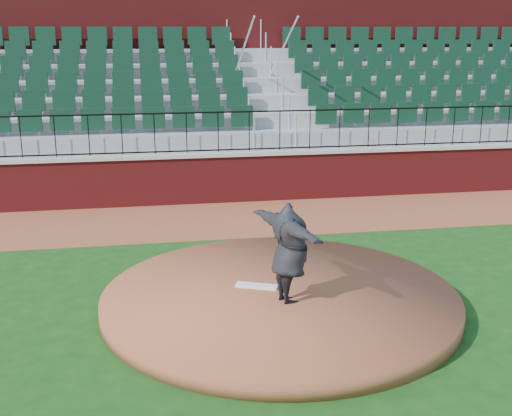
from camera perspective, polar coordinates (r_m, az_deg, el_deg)
The scene contains 10 objects.
ground at distance 10.50m, azimuth 1.43°, elevation -8.99°, with size 90.00×90.00×0.00m, color #133E11.
warning_track at distance 15.52m, azimuth -2.49°, elevation -0.90°, with size 34.00×3.20×0.01m, color brown.
field_wall at distance 16.91m, azimuth -3.22°, elevation 2.51°, with size 34.00×0.35×1.20m, color maroon.
wall_cap at distance 16.78m, azimuth -3.26°, elevation 4.68°, with size 34.00×0.45×0.10m, color #B7B7B7.
wall_railing at distance 16.69m, azimuth -3.28°, elevation 6.54°, with size 34.00×0.05×1.00m, color black, non-canonical shape.
seating_stands at distance 19.32m, azimuth -4.27°, elevation 9.19°, with size 34.00×5.10×4.60m, color gray, non-canonical shape.
concourse_wall at distance 22.05m, azimuth -5.05°, elevation 11.09°, with size 34.00×0.50×5.50m, color maroon.
pitchers_mound at distance 10.66m, azimuth 2.08°, elevation -7.89°, with size 5.66×5.66×0.25m, color brown.
pitching_rubber at distance 10.79m, azimuth 0.05°, elevation -6.74°, with size 0.68×0.17×0.05m, color white.
pitcher at distance 10.00m, azimuth 2.88°, elevation -3.87°, with size 1.94×0.53×1.58m, color black.
Camera 1 is at (-1.91, -9.39, 4.30)m, focal length 46.38 mm.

